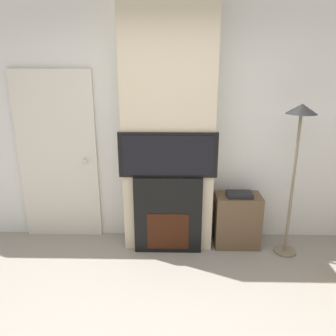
% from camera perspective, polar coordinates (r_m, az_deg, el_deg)
% --- Properties ---
extents(wall_back, '(6.00, 0.06, 2.70)m').
position_cam_1_polar(wall_back, '(3.76, 0.12, 7.27)').
color(wall_back, silver).
rests_on(wall_back, ground_plane).
extents(chimney_breast, '(0.98, 0.37, 2.70)m').
position_cam_1_polar(chimney_breast, '(3.55, 0.06, 6.66)').
color(chimney_breast, beige).
rests_on(chimney_breast, ground_plane).
extents(fireplace, '(0.74, 0.15, 0.88)m').
position_cam_1_polar(fireplace, '(3.65, -0.00, -8.11)').
color(fireplace, black).
rests_on(fireplace, ground_plane).
extents(television, '(1.04, 0.07, 0.48)m').
position_cam_1_polar(television, '(3.41, -0.00, 2.30)').
color(television, black).
rests_on(television, fireplace).
extents(floor_lamp, '(0.31, 0.31, 1.66)m').
position_cam_1_polar(floor_lamp, '(3.57, 21.77, 5.09)').
color(floor_lamp, '#726651').
rests_on(floor_lamp, ground_plane).
extents(media_stand, '(0.51, 0.32, 0.67)m').
position_cam_1_polar(media_stand, '(3.89, 11.95, -8.80)').
color(media_stand, brown).
rests_on(media_stand, ground_plane).
extents(entry_door, '(0.92, 0.09, 1.98)m').
position_cam_1_polar(entry_door, '(4.02, -18.62, 1.76)').
color(entry_door, beige).
rests_on(entry_door, ground_plane).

